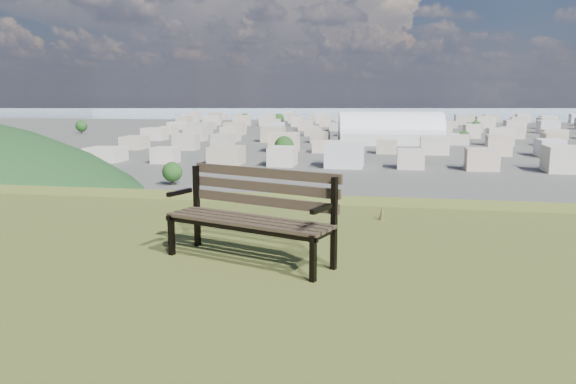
# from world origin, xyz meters

# --- Properties ---
(park_bench) EXTENTS (1.66, 1.02, 0.83)m
(park_bench) POSITION_xyz_m (1.27, 1.32, 25.47)
(park_bench) COLOR #443527
(park_bench) RESTS_ON hilltop_mesa
(arena) EXTENTS (56.15, 29.98, 22.58)m
(arena) POSITION_xyz_m (2.05, 297.54, 5.32)
(arena) COLOR silver
(arena) RESTS_ON ground
(city_blocks) EXTENTS (395.00, 361.00, 7.00)m
(city_blocks) POSITION_xyz_m (0.00, 394.44, 3.50)
(city_blocks) COLOR beige
(city_blocks) RESTS_ON ground
(city_trees) EXTENTS (406.52, 387.20, 9.98)m
(city_trees) POSITION_xyz_m (-26.39, 319.00, 4.83)
(city_trees) COLOR #37241B
(city_trees) RESTS_ON ground
(bay_water) EXTENTS (2400.00, 700.00, 0.12)m
(bay_water) POSITION_xyz_m (0.00, 900.00, 0.00)
(bay_water) COLOR #91AAB9
(bay_water) RESTS_ON ground
(far_hills) EXTENTS (2050.00, 340.00, 60.00)m
(far_hills) POSITION_xyz_m (-60.92, 1402.93, 25.47)
(far_hills) COLOR #91A0B4
(far_hills) RESTS_ON ground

